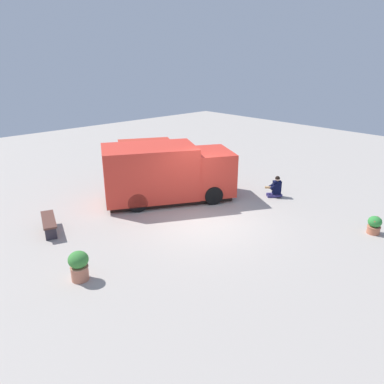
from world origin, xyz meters
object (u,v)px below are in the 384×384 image
(person_customer, at_px, (276,189))
(planter_flowering_near, at_px, (79,265))
(food_truck, at_px, (166,174))
(planter_flowering_far, at_px, (374,225))
(plaza_bench, at_px, (49,222))

(person_customer, height_order, planter_flowering_near, person_customer)
(food_truck, bearing_deg, planter_flowering_far, 23.44)
(planter_flowering_near, bearing_deg, plaza_bench, 170.28)
(person_customer, bearing_deg, food_truck, -128.82)
(food_truck, height_order, person_customer, food_truck)
(food_truck, bearing_deg, person_customer, 51.18)
(food_truck, distance_m, person_customer, 4.51)
(person_customer, xyz_separation_m, planter_flowering_far, (4.14, -0.46, -0.02))
(planter_flowering_near, xyz_separation_m, plaza_bench, (-3.25, 0.56, -0.08))
(food_truck, distance_m, plaza_bench, 4.75)
(food_truck, relative_size, person_customer, 6.12)
(person_customer, height_order, planter_flowering_far, person_customer)
(person_customer, distance_m, planter_flowering_near, 8.70)
(person_customer, distance_m, plaza_bench, 8.73)
(food_truck, height_order, planter_flowering_near, food_truck)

